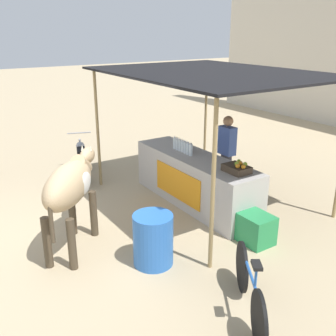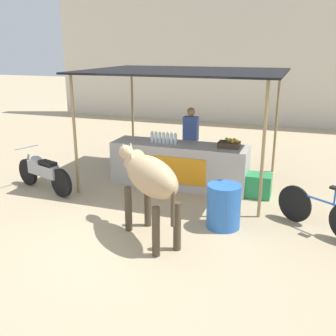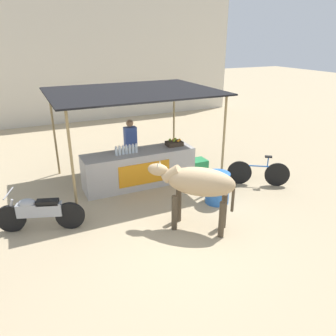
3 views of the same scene
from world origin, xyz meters
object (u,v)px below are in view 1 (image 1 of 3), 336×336
(bicycle_leaning, at_px, (250,290))
(fruit_crate, at_px, (237,168))
(water_barrel, at_px, (153,240))
(motorcycle_parked, at_px, (81,157))
(cooler_box, at_px, (254,228))
(vendor_behind_counter, at_px, (226,156))
(stall_counter, at_px, (195,180))
(cow, at_px, (70,186))

(bicycle_leaning, bearing_deg, fruit_crate, 141.85)
(fruit_crate, relative_size, bicycle_leaning, 0.31)
(water_barrel, height_order, motorcycle_parked, motorcycle_parked)
(motorcycle_parked, bearing_deg, cooler_box, 14.68)
(water_barrel, height_order, bicycle_leaning, bicycle_leaning)
(fruit_crate, height_order, cooler_box, fruit_crate)
(vendor_behind_counter, distance_m, bicycle_leaning, 3.62)
(water_barrel, relative_size, bicycle_leaning, 0.54)
(stall_counter, distance_m, vendor_behind_counter, 0.84)
(vendor_behind_counter, height_order, motorcycle_parked, vendor_behind_counter)
(fruit_crate, relative_size, water_barrel, 0.57)
(bicycle_leaning, bearing_deg, stall_counter, 154.60)
(fruit_crate, xyz_separation_m, vendor_behind_counter, (-1.04, 0.69, -0.18))
(cow, height_order, bicycle_leaning, cow)
(stall_counter, xyz_separation_m, vendor_behind_counter, (0.04, 0.75, 0.37))
(fruit_crate, distance_m, vendor_behind_counter, 1.27)
(bicycle_leaning, bearing_deg, water_barrel, -166.46)
(cooler_box, relative_size, water_barrel, 0.78)
(vendor_behind_counter, xyz_separation_m, cow, (0.28, -3.31, 0.18))
(water_barrel, distance_m, motorcycle_parked, 4.07)
(vendor_behind_counter, relative_size, bicycle_leaning, 1.17)
(stall_counter, xyz_separation_m, water_barrel, (1.36, -1.76, -0.10))
(cooler_box, xyz_separation_m, water_barrel, (-0.35, -1.67, 0.14))
(stall_counter, xyz_separation_m, cooler_box, (1.71, -0.10, -0.24))
(water_barrel, bearing_deg, motorcycle_parked, 172.71)
(fruit_crate, bearing_deg, water_barrel, -81.38)
(cow, relative_size, bicycle_leaning, 1.14)
(fruit_crate, relative_size, cow, 0.27)
(water_barrel, bearing_deg, cow, -142.78)
(vendor_behind_counter, xyz_separation_m, motorcycle_parked, (-2.71, -2.00, -0.42))
(cow, bearing_deg, stall_counter, 97.05)
(fruit_crate, distance_m, cow, 2.72)
(fruit_crate, xyz_separation_m, water_barrel, (0.28, -1.82, -0.65))
(vendor_behind_counter, bearing_deg, cooler_box, -26.92)
(fruit_crate, distance_m, water_barrel, 1.95)
(fruit_crate, height_order, water_barrel, fruit_crate)
(vendor_behind_counter, bearing_deg, stall_counter, -92.75)
(cooler_box, bearing_deg, motorcycle_parked, -165.32)
(motorcycle_parked, bearing_deg, bicycle_leaning, -1.43)
(cow, height_order, motorcycle_parked, cow)
(fruit_crate, relative_size, vendor_behind_counter, 0.27)
(cooler_box, height_order, motorcycle_parked, motorcycle_parked)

